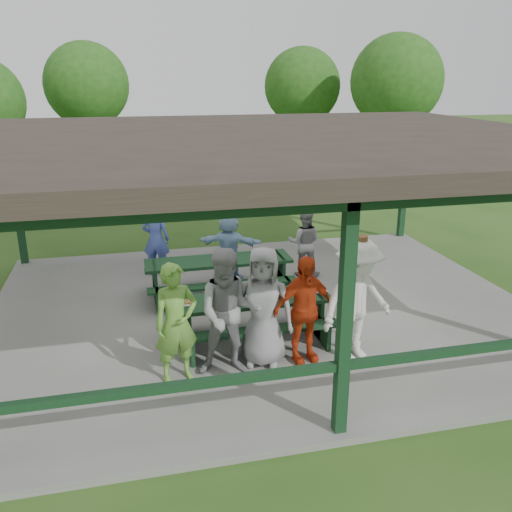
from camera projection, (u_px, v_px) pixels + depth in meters
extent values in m
plane|color=#284D18|center=(264.00, 312.00, 10.25)|extent=(90.00, 90.00, 0.00)
cube|color=slate|center=(264.00, 310.00, 10.23)|extent=(10.00, 8.00, 0.10)
cube|color=black|center=(345.00, 320.00, 6.23)|extent=(0.15, 0.15, 3.00)
cube|color=black|center=(16.00, 200.00, 12.18)|extent=(0.15, 0.15, 3.00)
cube|color=black|center=(226.00, 190.00, 13.24)|extent=(0.15, 0.15, 3.00)
cube|color=black|center=(405.00, 181.00, 14.29)|extent=(0.15, 0.15, 3.00)
cube|color=black|center=(136.00, 392.00, 5.90)|extent=(4.65, 0.10, 0.10)
cube|color=black|center=(127.00, 219.00, 12.90)|extent=(4.65, 0.10, 0.10)
cube|color=black|center=(318.00, 208.00, 13.96)|extent=(4.65, 0.10, 0.10)
cube|color=black|center=(352.00, 201.00, 5.78)|extent=(9.80, 0.15, 0.20)
cube|color=black|center=(225.00, 131.00, 12.79)|extent=(9.80, 0.15, 0.20)
cube|color=#2A221E|center=(264.00, 140.00, 9.22)|extent=(10.60, 8.60, 0.24)
cube|color=black|center=(253.00, 299.00, 8.77)|extent=(2.51, 0.75, 0.06)
cube|color=black|center=(261.00, 331.00, 8.35)|extent=(2.51, 0.28, 0.05)
cube|color=black|center=(246.00, 303.00, 9.38)|extent=(2.51, 0.28, 0.05)
cube|color=black|center=(187.00, 325.00, 8.64)|extent=(0.06, 0.70, 0.75)
cube|color=black|center=(315.00, 312.00, 9.12)|extent=(0.06, 0.70, 0.75)
cube|color=black|center=(188.00, 334.00, 8.69)|extent=(0.06, 1.39, 0.45)
cube|color=black|center=(315.00, 320.00, 9.17)|extent=(0.06, 1.39, 0.45)
cube|color=black|center=(219.00, 261.00, 10.57)|extent=(2.84, 0.75, 0.06)
cube|color=black|center=(224.00, 285.00, 10.15)|extent=(2.84, 0.28, 0.05)
cube|color=black|center=(214.00, 266.00, 11.17)|extent=(2.84, 0.28, 0.05)
cube|color=black|center=(155.00, 283.00, 10.40)|extent=(0.06, 0.70, 0.75)
cube|color=black|center=(279.00, 272.00, 10.95)|extent=(0.06, 0.70, 0.75)
cube|color=black|center=(156.00, 290.00, 10.45)|extent=(0.06, 1.39, 0.45)
cube|color=black|center=(279.00, 279.00, 11.00)|extent=(0.06, 1.39, 0.45)
cylinder|color=white|center=(187.00, 303.00, 8.53)|extent=(0.22, 0.22, 0.01)
torus|color=#966035|center=(185.00, 303.00, 8.49)|extent=(0.10, 0.10, 0.03)
torus|color=#966035|center=(190.00, 302.00, 8.51)|extent=(0.10, 0.10, 0.03)
torus|color=#966035|center=(187.00, 301.00, 8.56)|extent=(0.10, 0.10, 0.03)
cylinder|color=white|center=(239.00, 298.00, 8.71)|extent=(0.22, 0.22, 0.01)
torus|color=#966035|center=(236.00, 298.00, 8.67)|extent=(0.10, 0.10, 0.03)
torus|color=#966035|center=(241.00, 297.00, 8.69)|extent=(0.10, 0.10, 0.03)
torus|color=#966035|center=(238.00, 296.00, 8.74)|extent=(0.10, 0.10, 0.03)
cylinder|color=white|center=(271.00, 295.00, 8.83)|extent=(0.22, 0.22, 0.01)
torus|color=#966035|center=(269.00, 295.00, 8.79)|extent=(0.10, 0.10, 0.03)
torus|color=#966035|center=(274.00, 294.00, 8.81)|extent=(0.10, 0.10, 0.03)
torus|color=#966035|center=(270.00, 293.00, 8.86)|extent=(0.10, 0.10, 0.03)
cylinder|color=white|center=(321.00, 291.00, 9.01)|extent=(0.22, 0.22, 0.01)
torus|color=#966035|center=(319.00, 290.00, 8.98)|extent=(0.10, 0.10, 0.03)
torus|color=#966035|center=(323.00, 290.00, 9.00)|extent=(0.10, 0.10, 0.03)
torus|color=#966035|center=(320.00, 289.00, 9.05)|extent=(0.10, 0.10, 0.03)
cylinder|color=#381E0F|center=(247.00, 300.00, 8.55)|extent=(0.06, 0.06, 0.10)
cylinder|color=#381E0F|center=(280.00, 297.00, 8.67)|extent=(0.06, 0.06, 0.10)
cylinder|color=#381E0F|center=(287.00, 296.00, 8.69)|extent=(0.06, 0.06, 0.10)
cylinder|color=#381E0F|center=(298.00, 295.00, 8.73)|extent=(0.06, 0.06, 0.10)
cone|color=white|center=(217.00, 293.00, 8.81)|extent=(0.09, 0.09, 0.10)
cone|color=white|center=(249.00, 290.00, 8.93)|extent=(0.09, 0.09, 0.10)
cone|color=white|center=(273.00, 288.00, 9.01)|extent=(0.09, 0.09, 0.10)
cone|color=white|center=(312.00, 284.00, 9.17)|extent=(0.09, 0.09, 0.10)
cone|color=white|center=(313.00, 284.00, 9.17)|extent=(0.09, 0.09, 0.10)
imported|color=#5D9635|center=(176.00, 323.00, 7.56)|extent=(0.72, 0.57, 1.75)
imported|color=gray|center=(229.00, 313.00, 7.72)|extent=(1.03, 0.86, 1.90)
imported|color=gray|center=(263.00, 307.00, 7.99)|extent=(1.04, 0.85, 1.84)
imported|color=#BB3411|center=(304.00, 310.00, 8.09)|extent=(1.04, 0.57, 1.68)
imported|color=silver|center=(357.00, 300.00, 8.13)|extent=(1.38, 1.02, 1.91)
cylinder|color=#53371C|center=(361.00, 243.00, 7.84)|extent=(0.40, 0.40, 0.02)
cylinder|color=#53371C|center=(361.00, 240.00, 7.82)|extent=(0.23, 0.23, 0.11)
imported|color=#8EB6DB|center=(229.00, 246.00, 11.46)|extent=(1.43, 0.94, 1.47)
imported|color=#4153A9|center=(156.00, 239.00, 11.66)|extent=(0.68, 0.55, 1.61)
imported|color=gray|center=(304.00, 243.00, 11.65)|extent=(0.87, 0.77, 1.48)
imported|color=silver|center=(238.00, 182.00, 18.89)|extent=(5.41, 3.29, 1.40)
cube|color=navy|center=(70.00, 188.00, 17.33)|extent=(2.99, 1.72, 0.12)
cube|color=navy|center=(65.00, 184.00, 16.58)|extent=(2.84, 0.36, 0.41)
cube|color=navy|center=(74.00, 176.00, 17.92)|extent=(2.84, 0.36, 0.41)
cube|color=navy|center=(23.00, 181.00, 17.08)|extent=(0.21, 1.43, 0.41)
cube|color=navy|center=(115.00, 179.00, 17.42)|extent=(0.21, 1.43, 0.41)
cylinder|color=black|center=(36.00, 207.00, 16.64)|extent=(0.79, 0.26, 0.77)
cylinder|color=yellow|center=(36.00, 207.00, 16.64)|extent=(0.31, 0.25, 0.29)
cylinder|color=black|center=(48.00, 197.00, 18.07)|extent=(0.79, 0.26, 0.77)
cylinder|color=yellow|center=(48.00, 197.00, 18.07)|extent=(0.31, 0.25, 0.29)
cylinder|color=black|center=(97.00, 206.00, 16.86)|extent=(0.79, 0.26, 0.77)
cylinder|color=yellow|center=(97.00, 206.00, 16.86)|extent=(0.31, 0.25, 0.29)
cylinder|color=black|center=(104.00, 195.00, 18.30)|extent=(0.79, 0.26, 0.77)
cylinder|color=yellow|center=(104.00, 195.00, 18.30)|extent=(0.31, 0.25, 0.29)
cube|color=navy|center=(132.00, 190.00, 17.60)|extent=(1.02, 0.19, 0.08)
cone|color=#F2590C|center=(21.00, 178.00, 17.04)|extent=(0.06, 0.41, 0.41)
cylinder|color=black|center=(92.00, 142.00, 24.20)|extent=(0.36, 0.36, 2.83)
sphere|color=#1C4E15|center=(87.00, 85.00, 23.42)|extent=(3.62, 3.62, 3.62)
cylinder|color=black|center=(301.00, 138.00, 25.96)|extent=(0.36, 0.36, 2.76)
sphere|color=#1C4E15|center=(302.00, 86.00, 25.20)|extent=(3.53, 3.53, 3.53)
cylinder|color=black|center=(391.00, 144.00, 22.98)|extent=(0.36, 0.36, 2.95)
sphere|color=#1C4E15|center=(396.00, 81.00, 22.17)|extent=(3.77, 3.77, 3.77)
cylinder|color=black|center=(394.00, 135.00, 26.97)|extent=(0.36, 0.36, 2.79)
sphere|color=#1C4E15|center=(398.00, 84.00, 26.20)|extent=(3.58, 3.58, 3.58)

